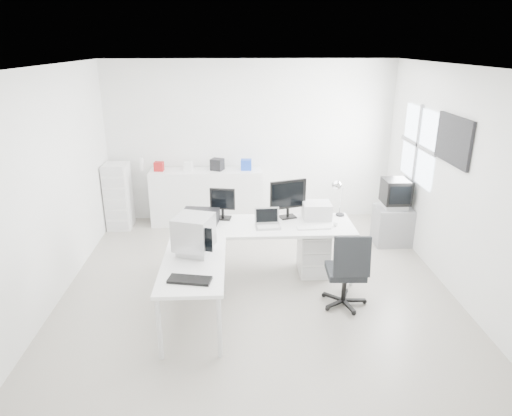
{
  "coord_description": "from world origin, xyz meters",
  "views": [
    {
      "loc": [
        -0.26,
        -5.43,
        3.05
      ],
      "look_at": [
        0.0,
        0.2,
        1.0
      ],
      "focal_mm": 32.0,
      "sensor_mm": 36.0,
      "label": 1
    }
  ],
  "objects_px": {
    "main_desk": "(263,250)",
    "filing_cabinet": "(119,196)",
    "lcd_monitor_small": "(223,204)",
    "side_desk": "(195,293)",
    "crt_tv": "(396,194)",
    "office_chair": "(346,268)",
    "laser_printer": "(317,210)",
    "drawer_pedestal": "(313,252)",
    "tv_cabinet": "(392,226)",
    "lcd_monitor_large": "(288,199)",
    "laptop": "(268,220)",
    "sideboard": "(207,197)",
    "inkjet_printer": "(200,217)",
    "crt_monitor": "(194,236)"
  },
  "relations": [
    {
      "from": "main_desk",
      "to": "filing_cabinet",
      "type": "xyz_separation_m",
      "value": [
        -2.38,
        1.87,
        0.19
      ]
    },
    {
      "from": "main_desk",
      "to": "lcd_monitor_small",
      "type": "distance_m",
      "value": 0.85
    },
    {
      "from": "side_desk",
      "to": "crt_tv",
      "type": "xyz_separation_m",
      "value": [
        2.97,
        2.06,
        0.46
      ]
    },
    {
      "from": "lcd_monitor_small",
      "to": "crt_tv",
      "type": "height_order",
      "value": "lcd_monitor_small"
    },
    {
      "from": "office_chair",
      "to": "laser_printer",
      "type": "bearing_deg",
      "value": 103.23
    },
    {
      "from": "filing_cabinet",
      "to": "drawer_pedestal",
      "type": "bearing_deg",
      "value": -30.5
    },
    {
      "from": "office_chair",
      "to": "tv_cabinet",
      "type": "bearing_deg",
      "value": 59.03
    },
    {
      "from": "filing_cabinet",
      "to": "office_chair",
      "type": "bearing_deg",
      "value": -38.76
    },
    {
      "from": "lcd_monitor_large",
      "to": "laptop",
      "type": "xyz_separation_m",
      "value": [
        -0.3,
        -0.35,
        -0.17
      ]
    },
    {
      "from": "sideboard",
      "to": "drawer_pedestal",
      "type": "bearing_deg",
      "value": -51.11
    },
    {
      "from": "lcd_monitor_large",
      "to": "filing_cabinet",
      "type": "xyz_separation_m",
      "value": [
        -2.73,
        1.62,
        -0.46
      ]
    },
    {
      "from": "lcd_monitor_small",
      "to": "lcd_monitor_large",
      "type": "distance_m",
      "value": 0.9
    },
    {
      "from": "side_desk",
      "to": "tv_cabinet",
      "type": "xyz_separation_m",
      "value": [
        2.97,
        2.06,
        -0.07
      ]
    },
    {
      "from": "laser_printer",
      "to": "sideboard",
      "type": "xyz_separation_m",
      "value": [
        -1.63,
        1.79,
        -0.38
      ]
    },
    {
      "from": "inkjet_printer",
      "to": "crt_monitor",
      "type": "relative_size",
      "value": 1.09
    },
    {
      "from": "inkjet_printer",
      "to": "side_desk",
      "type": "bearing_deg",
      "value": -82.14
    },
    {
      "from": "side_desk",
      "to": "lcd_monitor_large",
      "type": "distance_m",
      "value": 1.92
    },
    {
      "from": "crt_monitor",
      "to": "sideboard",
      "type": "xyz_separation_m",
      "value": [
        -0.03,
        2.86,
        -0.49
      ]
    },
    {
      "from": "main_desk",
      "to": "inkjet_printer",
      "type": "xyz_separation_m",
      "value": [
        -0.85,
        0.1,
        0.46
      ]
    },
    {
      "from": "side_desk",
      "to": "drawer_pedestal",
      "type": "bearing_deg",
      "value": 36.57
    },
    {
      "from": "main_desk",
      "to": "side_desk",
      "type": "height_order",
      "value": "same"
    },
    {
      "from": "main_desk",
      "to": "crt_tv",
      "type": "height_order",
      "value": "crt_tv"
    },
    {
      "from": "drawer_pedestal",
      "to": "inkjet_printer",
      "type": "xyz_separation_m",
      "value": [
        -1.55,
        0.05,
        0.54
      ]
    },
    {
      "from": "side_desk",
      "to": "inkjet_printer",
      "type": "height_order",
      "value": "inkjet_printer"
    },
    {
      "from": "drawer_pedestal",
      "to": "inkjet_printer",
      "type": "relative_size",
      "value": 1.25
    },
    {
      "from": "lcd_monitor_large",
      "to": "laser_printer",
      "type": "height_order",
      "value": "lcd_monitor_large"
    },
    {
      "from": "main_desk",
      "to": "lcd_monitor_large",
      "type": "xyz_separation_m",
      "value": [
        0.35,
        0.25,
        0.65
      ]
    },
    {
      "from": "drawer_pedestal",
      "to": "filing_cabinet",
      "type": "relative_size",
      "value": 0.53
    },
    {
      "from": "drawer_pedestal",
      "to": "tv_cabinet",
      "type": "bearing_deg",
      "value": 32.86
    },
    {
      "from": "side_desk",
      "to": "tv_cabinet",
      "type": "height_order",
      "value": "side_desk"
    },
    {
      "from": "main_desk",
      "to": "sideboard",
      "type": "xyz_separation_m",
      "value": [
        -0.88,
        2.01,
        0.11
      ]
    },
    {
      "from": "main_desk",
      "to": "filing_cabinet",
      "type": "relative_size",
      "value": 2.13
    },
    {
      "from": "inkjet_printer",
      "to": "laser_printer",
      "type": "height_order",
      "value": "laser_printer"
    },
    {
      "from": "drawer_pedestal",
      "to": "sideboard",
      "type": "height_order",
      "value": "sideboard"
    },
    {
      "from": "inkjet_printer",
      "to": "lcd_monitor_large",
      "type": "relative_size",
      "value": 0.88
    },
    {
      "from": "main_desk",
      "to": "laptop",
      "type": "xyz_separation_m",
      "value": [
        0.05,
        -0.1,
        0.48
      ]
    },
    {
      "from": "office_chair",
      "to": "sideboard",
      "type": "height_order",
      "value": "office_chair"
    },
    {
      "from": "crt_monitor",
      "to": "tv_cabinet",
      "type": "distance_m",
      "value": 3.54
    },
    {
      "from": "crt_tv",
      "to": "main_desk",
      "type": "bearing_deg",
      "value": -155.49
    },
    {
      "from": "side_desk",
      "to": "lcd_monitor_small",
      "type": "xyz_separation_m",
      "value": [
        0.3,
        1.35,
        0.59
      ]
    },
    {
      "from": "sideboard",
      "to": "filing_cabinet",
      "type": "distance_m",
      "value": 1.51
    },
    {
      "from": "side_desk",
      "to": "main_desk",
      "type": "bearing_deg",
      "value": 52.31
    },
    {
      "from": "main_desk",
      "to": "drawer_pedestal",
      "type": "bearing_deg",
      "value": 4.09
    },
    {
      "from": "laser_printer",
      "to": "filing_cabinet",
      "type": "distance_m",
      "value": 3.55
    },
    {
      "from": "tv_cabinet",
      "to": "side_desk",
      "type": "bearing_deg",
      "value": -145.16
    },
    {
      "from": "lcd_monitor_large",
      "to": "crt_monitor",
      "type": "relative_size",
      "value": 1.25
    },
    {
      "from": "lcd_monitor_small",
      "to": "filing_cabinet",
      "type": "height_order",
      "value": "lcd_monitor_small"
    },
    {
      "from": "lcd_monitor_small",
      "to": "side_desk",
      "type": "bearing_deg",
      "value": -91.87
    },
    {
      "from": "drawer_pedestal",
      "to": "crt_tv",
      "type": "xyz_separation_m",
      "value": [
        1.42,
        0.91,
        0.53
      ]
    },
    {
      "from": "lcd_monitor_small",
      "to": "laser_printer",
      "type": "relative_size",
      "value": 1.13
    }
  ]
}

